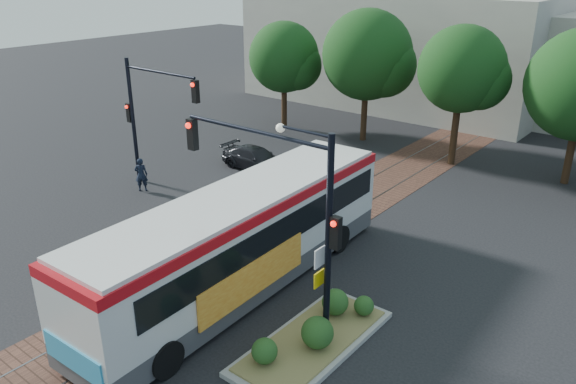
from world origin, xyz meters
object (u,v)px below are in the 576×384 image
at_px(signal_pole_left, 147,107).
at_px(parked_car, 256,159).
at_px(city_bus, 243,235).
at_px(officer, 141,175).
at_px(traffic_island, 315,334).
at_px(signal_pole_main, 291,199).

height_order(signal_pole_left, parked_car, signal_pole_left).
distance_m(city_bus, officer, 10.06).
relative_size(city_bus, parked_car, 3.21).
relative_size(traffic_island, parked_car, 1.31).
distance_m(city_bus, signal_pole_main, 3.64).
xyz_separation_m(signal_pole_main, signal_pole_left, (-12.23, 4.80, -0.29)).
distance_m(signal_pole_left, parked_car, 6.29).
relative_size(signal_pole_main, parked_car, 1.52).
relative_size(city_bus, traffic_island, 2.44).
relative_size(traffic_island, officer, 3.22).
relative_size(traffic_island, signal_pole_main, 0.87).
height_order(signal_pole_left, officer, signal_pole_left).
distance_m(traffic_island, officer, 13.79).
height_order(traffic_island, parked_car, parked_car).
relative_size(officer, parked_car, 0.41).
distance_m(city_bus, signal_pole_left, 10.50).
bearing_deg(parked_car, signal_pole_left, 154.71).
height_order(signal_pole_main, parked_car, signal_pole_main).
bearing_deg(officer, signal_pole_main, 118.12).
bearing_deg(officer, traffic_island, 119.04).
bearing_deg(officer, parked_car, -154.83).
distance_m(signal_pole_main, signal_pole_left, 13.14).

